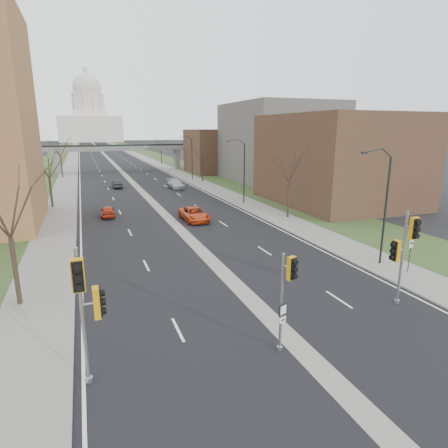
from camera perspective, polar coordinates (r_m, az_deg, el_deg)
ground at (r=20.18m, az=8.89°, el=-15.83°), size 700.00×700.00×0.00m
road_surface at (r=165.61m, az=-17.82°, el=10.12°), size 20.00×600.00×0.01m
median_strip at (r=165.61m, az=-17.82°, el=10.12°), size 1.20×600.00×0.02m
sidewalk_right at (r=166.68m, az=-13.64°, el=10.43°), size 4.00×600.00×0.12m
sidewalk_left at (r=165.40m, az=-22.02°, el=9.78°), size 4.00×600.00×0.12m
grass_verge_right at (r=167.54m, az=-11.57°, el=10.56°), size 8.00×600.00×0.10m
grass_verge_left at (r=165.62m, az=-24.12°, el=9.58°), size 8.00×600.00×0.10m
commercial_block_near at (r=54.34m, az=16.91°, el=9.38°), size 16.00×20.00×12.00m
commercial_block_mid at (r=76.58m, az=8.35°, el=12.20°), size 18.00×22.00×15.00m
commercial_block_far at (r=90.64m, az=-0.70°, el=11.06°), size 14.00×14.00×10.00m
pedestrian_bridge at (r=95.62m, az=-15.56°, el=10.63°), size 34.00×3.00×6.45m
capitol at (r=335.29m, az=-19.81°, el=14.92°), size 48.00×42.00×55.75m
streetlight_near at (r=29.12m, az=22.73°, el=7.05°), size 2.61×0.20×8.70m
streetlight_mid at (r=51.18m, az=2.28°, el=10.78°), size 2.61×0.20×8.70m
streetlight_far at (r=75.78m, az=-5.54°, el=11.85°), size 2.61×0.20×8.70m
tree_left_a at (r=23.68m, az=-30.49°, el=3.98°), size 7.20×7.20×9.40m
tree_left_b at (r=53.36m, az=-25.33°, el=8.80°), size 6.75×6.75×8.81m
tree_left_c at (r=87.21m, az=-23.81°, el=11.10°), size 7.65×7.65×9.99m
tree_right_a at (r=43.18m, az=10.02°, el=9.50°), size 7.20×7.20×9.40m
tree_right_b at (r=73.53m, az=-3.35°, el=10.94°), size 6.30×6.30×8.22m
tree_right_c at (r=112.26m, az=-9.63°, el=12.53°), size 7.65×7.65×9.99m
signal_pole_left at (r=15.48m, az=-20.21°, el=-10.60°), size 1.01×1.02×5.77m
signal_pole_median at (r=17.00m, az=9.57°, el=-9.30°), size 0.67×0.80×4.77m
signal_pole_right at (r=23.45m, az=25.73°, el=-2.97°), size 0.98×0.98×5.62m
speed_limit_sign at (r=29.66m, az=26.54°, el=-3.40°), size 0.51×0.21×2.48m
car_left_near at (r=46.21m, az=-17.32°, el=1.89°), size 1.75×4.00×1.34m
car_left_far at (r=68.72m, az=-16.02°, el=5.89°), size 1.65×4.32×1.41m
car_right_near at (r=42.32m, az=-4.57°, el=1.53°), size 2.55×5.48×1.52m
car_right_mid at (r=65.99m, az=-7.39°, el=6.05°), size 2.49×5.41×1.53m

